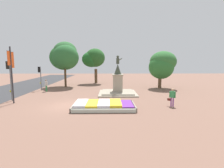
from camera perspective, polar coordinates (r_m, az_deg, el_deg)
The scene contains 11 objects.
ground_plane at distance 17.15m, azimuth -14.32°, elevation -6.82°, with size 85.59×85.59×0.00m, color brown.
flower_planter at distance 15.65m, azimuth -2.86°, elevation -7.03°, with size 5.51×3.25×0.57m.
statue_monument at distance 22.31m, azimuth 1.86°, elevation -0.91°, with size 4.75×4.75×4.89m.
traffic_light_mid_block at distance 20.92m, azimuth -30.52°, elevation 2.81°, with size 0.42×0.31×4.16m.
traffic_light_far_corner at distance 26.84m, azimuth -22.47°, elevation 3.01°, with size 0.42×0.31×3.38m.
banner_pole at distance 19.68m, azimuth -29.95°, elevation 3.44°, with size 0.14×1.25×5.57m.
pedestrian_with_handbag at distance 17.04m, azimuth 19.05°, elevation -3.85°, with size 0.67×0.44×1.67m.
pedestrian_near_planter at distance 25.63m, azimuth -20.68°, elevation -0.19°, with size 0.45×0.42×1.67m.
park_tree_far_left at distance 32.96m, azimuth -6.03°, elevation 8.25°, with size 4.25×3.41×6.49m.
park_tree_behind_statue at distance 27.93m, azimuth 16.05°, elevation 6.19°, with size 4.22×4.32×5.69m.
park_tree_far_right at distance 29.62m, azimuth -15.14°, elevation 8.85°, with size 4.87×4.82×7.31m.
Camera 1 is at (4.08, -16.13, 4.17)m, focal length 28.00 mm.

